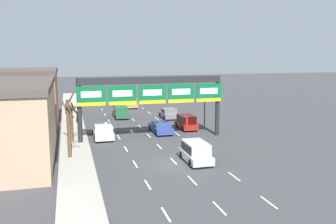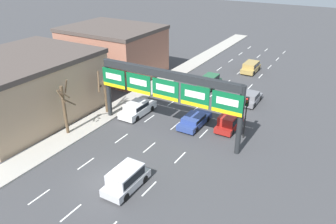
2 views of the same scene
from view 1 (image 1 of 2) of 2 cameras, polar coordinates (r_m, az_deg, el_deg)
The scene contains 15 objects.
ground_plane at distance 31.17m, azimuth 1.34°, elevation -7.99°, with size 220.00×220.00×0.00m, color #3D3D3F.
sidewalk_left at distance 29.98m, azimuth -13.68°, elevation -8.82°, with size 2.80×110.00×0.15m.
lane_dashes at distance 43.86m, azimuth -3.66°, elevation -2.89°, with size 6.72×67.00×0.01m.
sign_gantry at distance 38.91m, azimuth -2.49°, elevation 3.28°, with size 15.28×0.70×6.61m.
building_far at distance 50.55m, azimuth -23.91°, elevation 1.97°, with size 13.19×10.71×6.98m.
car_blue at distance 42.72m, azimuth -1.08°, elevation -2.30°, with size 1.97×4.70×1.21m.
suv_red at distance 44.75m, azimuth 2.80°, elevation -1.41°, with size 1.80×4.08×1.70m.
suv_green at distance 52.58m, azimuth -7.22°, elevation 0.13°, with size 1.88×4.20×1.67m.
car_grey at distance 51.65m, azimuth 0.12°, elevation -0.16°, with size 1.98×4.01×1.41m.
suv_gold at distance 61.82m, azimuth -5.78°, elevation 1.49°, with size 1.96×4.20×1.58m.
suv_silver at distance 31.58m, azimuth 4.26°, elevation -5.95°, with size 1.89×4.12×1.76m.
car_white at distance 40.68m, azimuth -9.91°, elevation -2.82°, with size 1.98×4.89×1.53m.
traffic_light_near_gantry at distance 43.99m, azimuth 5.63°, elevation 1.28°, with size 0.30×0.35×4.39m.
tree_bare_closest at distance 33.11m, azimuth -14.78°, elevation -1.88°, with size 1.16×1.60×5.73m.
tree_bare_second at distance 38.92m, azimuth -14.65°, elevation -1.16°, with size 1.85×1.71×4.67m.
Camera 1 is at (-8.44, -28.53, 9.29)m, focal length 40.00 mm.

